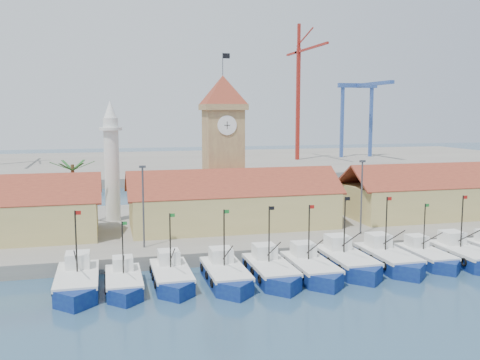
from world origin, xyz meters
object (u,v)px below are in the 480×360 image
object	(u,v)px
boat_0	(77,284)
boat_5	(312,270)
clock_tower	(223,143)
minaret	(112,161)

from	to	relation	value
boat_0	boat_5	world-z (taller)	boat_0
boat_0	clock_tower	bearing A→B (deg)	51.00
boat_5	minaret	world-z (taller)	minaret
boat_0	clock_tower	distance (m)	31.72
boat_0	minaret	bearing A→B (deg)	81.64
clock_tower	minaret	world-z (taller)	clock_tower
boat_0	boat_5	distance (m)	22.31
boat_0	clock_tower	size ratio (longest dim) A/B	0.45
boat_5	boat_0	bearing A→B (deg)	177.18
clock_tower	minaret	bearing A→B (deg)	172.39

